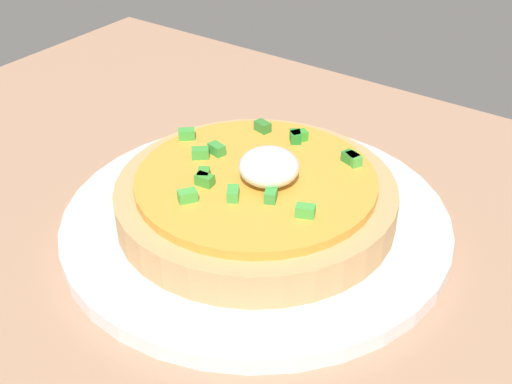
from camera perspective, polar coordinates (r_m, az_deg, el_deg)
name	(u,v)px	position (r cm, az deg, el deg)	size (l,w,h in cm)	color
dining_table	(265,346)	(43.86, 0.78, -12.85)	(97.07, 75.44, 2.23)	tan
plate	(256,221)	(51.08, 0.00, -2.45)	(29.04, 29.04, 1.24)	white
pizza	(256,195)	(49.74, 0.03, -0.29)	(20.70, 20.70, 5.82)	tan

